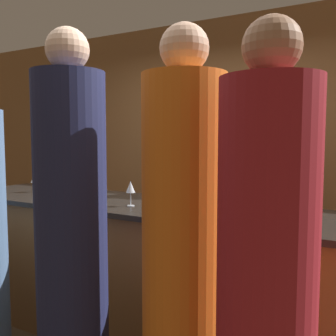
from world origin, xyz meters
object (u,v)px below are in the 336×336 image
at_px(guest_1, 184,260).
at_px(guest_2, 72,244).
at_px(bartender, 254,202).
at_px(wine_bottle_0, 93,188).
at_px(guest_3, 266,299).

xyz_separation_m(guest_1, guest_2, (-0.58, -0.10, 0.02)).
bearing_deg(guest_1, bartender, 95.14).
distance_m(bartender, guest_2, 1.81).
distance_m(guest_2, wine_bottle_0, 0.75).
relative_size(guest_1, wine_bottle_0, 6.25).
xyz_separation_m(bartender, guest_1, (0.15, -1.66, -0.00)).
bearing_deg(guest_2, guest_3, -2.88).
bearing_deg(guest_1, wine_bottle_0, 151.92).
height_order(guest_1, guest_3, guest_1).
bearing_deg(wine_bottle_0, guest_2, -58.00).
xyz_separation_m(bartender, guest_2, (-0.43, -1.76, 0.02)).
bearing_deg(bartender, guest_1, 95.14).
height_order(bartender, guest_1, bartender).
bearing_deg(guest_2, guest_1, 9.88).
xyz_separation_m(bartender, guest_3, (0.56, -1.81, -0.04)).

